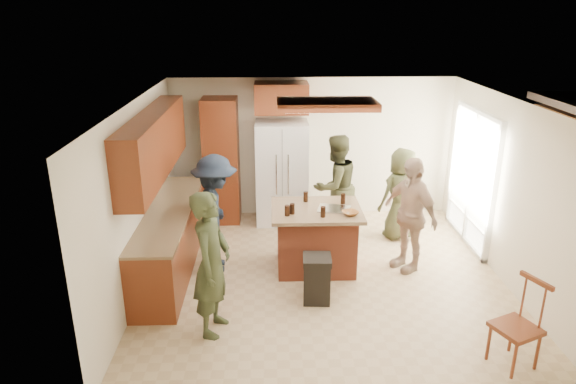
{
  "coord_description": "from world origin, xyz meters",
  "views": [
    {
      "loc": [
        -0.73,
        -6.45,
        3.62
      ],
      "look_at": [
        -0.5,
        0.42,
        1.15
      ],
      "focal_mm": 32.0,
      "sensor_mm": 36.0,
      "label": 1
    }
  ],
  "objects_px": {
    "person_counter": "(216,214)",
    "spindle_chair": "(517,328)",
    "person_side_right": "(410,214)",
    "person_behind_right": "(401,194)",
    "person_front_left": "(212,264)",
    "trash_bin": "(317,278)",
    "refrigerator": "(282,173)",
    "person_behind_left": "(335,186)",
    "kitchen_island": "(316,238)"
  },
  "relations": [
    {
      "from": "person_behind_right",
      "to": "person_front_left",
      "type": "bearing_deg",
      "value": 20.28
    },
    {
      "from": "person_behind_left",
      "to": "person_behind_right",
      "type": "bearing_deg",
      "value": 139.95
    },
    {
      "from": "person_behind_left",
      "to": "spindle_chair",
      "type": "relative_size",
      "value": 1.74
    },
    {
      "from": "person_front_left",
      "to": "spindle_chair",
      "type": "bearing_deg",
      "value": -90.8
    },
    {
      "from": "person_front_left",
      "to": "person_behind_left",
      "type": "xyz_separation_m",
      "value": [
        1.74,
        2.67,
        -0.01
      ]
    },
    {
      "from": "person_side_right",
      "to": "person_front_left",
      "type": "bearing_deg",
      "value": -90.2
    },
    {
      "from": "kitchen_island",
      "to": "trash_bin",
      "type": "bearing_deg",
      "value": -93.81
    },
    {
      "from": "person_front_left",
      "to": "person_counter",
      "type": "bearing_deg",
      "value": 15.86
    },
    {
      "from": "person_counter",
      "to": "refrigerator",
      "type": "xyz_separation_m",
      "value": [
        0.98,
        1.76,
        0.04
      ]
    },
    {
      "from": "person_counter",
      "to": "trash_bin",
      "type": "height_order",
      "value": "person_counter"
    },
    {
      "from": "trash_bin",
      "to": "person_counter",
      "type": "bearing_deg",
      "value": 145.18
    },
    {
      "from": "person_front_left",
      "to": "person_counter",
      "type": "height_order",
      "value": "person_front_left"
    },
    {
      "from": "person_side_right",
      "to": "refrigerator",
      "type": "bearing_deg",
      "value": -165.1
    },
    {
      "from": "kitchen_island",
      "to": "person_side_right",
      "type": "bearing_deg",
      "value": -2.37
    },
    {
      "from": "person_behind_left",
      "to": "kitchen_island",
      "type": "distance_m",
      "value": 1.28
    },
    {
      "from": "person_counter",
      "to": "kitchen_island",
      "type": "height_order",
      "value": "person_counter"
    },
    {
      "from": "person_side_right",
      "to": "kitchen_island",
      "type": "distance_m",
      "value": 1.39
    },
    {
      "from": "person_front_left",
      "to": "spindle_chair",
      "type": "relative_size",
      "value": 1.76
    },
    {
      "from": "person_behind_right",
      "to": "spindle_chair",
      "type": "relative_size",
      "value": 1.53
    },
    {
      "from": "refrigerator",
      "to": "trash_bin",
      "type": "bearing_deg",
      "value": -81.79
    },
    {
      "from": "person_front_left",
      "to": "person_behind_left",
      "type": "relative_size",
      "value": 1.01
    },
    {
      "from": "person_counter",
      "to": "spindle_chair",
      "type": "relative_size",
      "value": 1.73
    },
    {
      "from": "refrigerator",
      "to": "kitchen_island",
      "type": "bearing_deg",
      "value": -75.87
    },
    {
      "from": "person_side_right",
      "to": "person_behind_right",
      "type": "bearing_deg",
      "value": 143.29
    },
    {
      "from": "person_front_left",
      "to": "trash_bin",
      "type": "distance_m",
      "value": 1.51
    },
    {
      "from": "trash_bin",
      "to": "person_behind_right",
      "type": "bearing_deg",
      "value": 51.55
    },
    {
      "from": "person_counter",
      "to": "trash_bin",
      "type": "relative_size",
      "value": 2.72
    },
    {
      "from": "spindle_chair",
      "to": "person_counter",
      "type": "bearing_deg",
      "value": 145.67
    },
    {
      "from": "person_front_left",
      "to": "kitchen_island",
      "type": "distance_m",
      "value": 2.06
    },
    {
      "from": "kitchen_island",
      "to": "spindle_chair",
      "type": "xyz_separation_m",
      "value": [
        1.94,
        -2.26,
        -0.02
      ]
    },
    {
      "from": "person_behind_left",
      "to": "person_counter",
      "type": "bearing_deg",
      "value": -2.58
    },
    {
      "from": "person_behind_left",
      "to": "person_side_right",
      "type": "bearing_deg",
      "value": 94.02
    },
    {
      "from": "person_behind_left",
      "to": "person_counter",
      "type": "xyz_separation_m",
      "value": [
        -1.84,
        -1.11,
        -0.01
      ]
    },
    {
      "from": "person_side_right",
      "to": "spindle_chair",
      "type": "relative_size",
      "value": 1.7
    },
    {
      "from": "person_side_right",
      "to": "trash_bin",
      "type": "xyz_separation_m",
      "value": [
        -1.4,
        -0.86,
        -0.53
      ]
    },
    {
      "from": "person_behind_right",
      "to": "spindle_chair",
      "type": "distance_m",
      "value": 3.33
    },
    {
      "from": "person_front_left",
      "to": "person_behind_left",
      "type": "bearing_deg",
      "value": -21.1
    },
    {
      "from": "person_front_left",
      "to": "spindle_chair",
      "type": "xyz_separation_m",
      "value": [
        3.26,
        -0.74,
        -0.42
      ]
    },
    {
      "from": "person_counter",
      "to": "spindle_chair",
      "type": "distance_m",
      "value": 4.1
    },
    {
      "from": "person_behind_left",
      "to": "person_side_right",
      "type": "xyz_separation_m",
      "value": [
        0.92,
        -1.2,
        -0.02
      ]
    },
    {
      "from": "kitchen_island",
      "to": "person_front_left",
      "type": "bearing_deg",
      "value": -131.01
    },
    {
      "from": "person_behind_left",
      "to": "refrigerator",
      "type": "distance_m",
      "value": 1.08
    },
    {
      "from": "refrigerator",
      "to": "person_behind_left",
      "type": "bearing_deg",
      "value": -36.99
    },
    {
      "from": "person_counter",
      "to": "refrigerator",
      "type": "relative_size",
      "value": 0.95
    },
    {
      "from": "person_behind_right",
      "to": "trash_bin",
      "type": "xyz_separation_m",
      "value": [
        -1.54,
        -1.94,
        -0.44
      ]
    },
    {
      "from": "person_behind_left",
      "to": "spindle_chair",
      "type": "xyz_separation_m",
      "value": [
        1.53,
        -3.41,
        -0.41
      ]
    },
    {
      "from": "person_front_left",
      "to": "refrigerator",
      "type": "height_order",
      "value": "refrigerator"
    },
    {
      "from": "person_counter",
      "to": "kitchen_island",
      "type": "xyz_separation_m",
      "value": [
        1.43,
        -0.04,
        -0.38
      ]
    },
    {
      "from": "person_side_right",
      "to": "spindle_chair",
      "type": "bearing_deg",
      "value": -13.86
    },
    {
      "from": "person_counter",
      "to": "refrigerator",
      "type": "distance_m",
      "value": 2.01
    }
  ]
}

